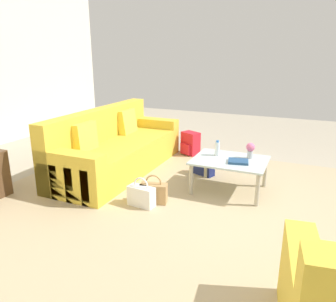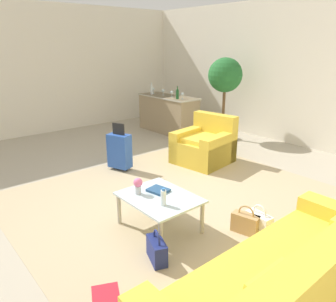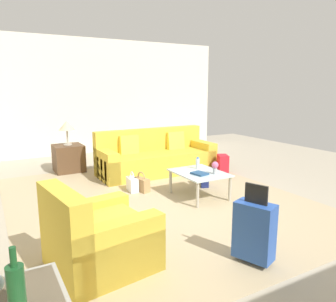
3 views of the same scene
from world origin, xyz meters
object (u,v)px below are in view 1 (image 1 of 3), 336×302
handbag_navy (204,166)px  coffee_table_book (238,161)px  couch (114,150)px  water_bottle (217,149)px  handbag_tan (154,193)px  handbag_white (141,196)px  coffee_table (230,164)px  flower_vase (250,149)px  backpack_red (190,144)px

handbag_navy → coffee_table_book: bearing=140.1°
couch → handbag_navy: bearing=-166.4°
water_bottle → handbag_tan: (0.54, 0.82, -0.39)m
water_bottle → handbag_navy: size_ratio=0.57×
handbag_white → water_bottle: bearing=-123.6°
coffee_table → handbag_navy: size_ratio=2.57×
flower_vase → couch: bearing=1.4°
handbag_white → backpack_red: (0.17, -2.14, 0.06)m
coffee_table → handbag_navy: bearing=-41.3°
coffee_table → handbag_navy: coffee_table is taller
coffee_table_book → handbag_tan: coffee_table_book is taller
handbag_tan → flower_vase: bearing=-137.8°
water_bottle → handbag_navy: (0.28, -0.32, -0.39)m
handbag_navy → backpack_red: 1.02m
coffee_table → water_bottle: bearing=-26.6°
coffee_table → coffee_table_book: (-0.12, 0.08, 0.07)m
handbag_tan → coffee_table: bearing=-135.8°
couch → flower_vase: (-2.02, -0.05, 0.24)m
coffee_table_book → handbag_white: 1.26m
handbag_navy → handbag_white: 1.32m
flower_vase → backpack_red: (1.22, -1.14, -0.36)m
handbag_navy → handbag_white: bearing=74.4°
couch → coffee_table_book: size_ratio=10.24×
couch → handbag_navy: 1.37m
couch → flower_vase: size_ratio=12.11×
coffee_table_book → backpack_red: 1.79m
flower_vase → coffee_table_book: bearing=66.5°
coffee_table_book → couch: bearing=-16.6°
couch → coffee_table_book: bearing=174.6°
couch → handbag_tan: (-1.06, 0.82, -0.18)m
coffee_table → coffee_table_book: bearing=146.3°
coffee_table → handbag_tan: (0.74, 0.72, -0.24)m
flower_vase → handbag_white: bearing=43.6°
couch → coffee_table: couch is taller
couch → coffee_table_book: couch is taller
handbag_navy → backpack_red: size_ratio=0.89×
couch → handbag_tan: couch is taller
handbag_tan → handbag_navy: same height
handbag_tan → handbag_navy: 1.17m
couch → coffee_table_book: (-1.92, 0.18, 0.13)m
handbag_tan → handbag_navy: bearing=-102.9°
coffee_table → handbag_white: (0.83, 0.85, -0.24)m
flower_vase → handbag_navy: bearing=-21.1°
handbag_tan → couch: bearing=-37.6°
coffee_table → coffee_table_book: coffee_table_book is taller
water_bottle → flower_vase: bearing=-173.2°
coffee_table → handbag_tan: 1.06m
handbag_navy → backpack_red: backpack_red is taller
handbag_navy → backpack_red: bearing=-58.8°
water_bottle → coffee_table: bearing=153.4°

